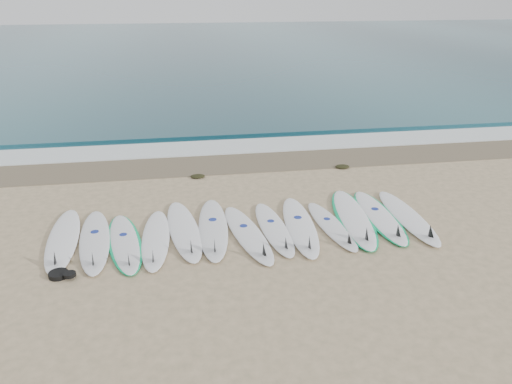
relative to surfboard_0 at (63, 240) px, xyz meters
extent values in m
plane|color=tan|center=(3.42, -0.08, -0.06)|extent=(120.00, 120.00, 0.00)
cube|color=#194957|center=(3.42, 32.42, -0.04)|extent=(120.00, 55.00, 0.03)
cube|color=brown|center=(3.42, 4.02, -0.05)|extent=(120.00, 1.80, 0.01)
cube|color=silver|center=(3.42, 5.42, -0.04)|extent=(120.00, 1.40, 0.04)
cube|color=#194957|center=(3.42, 6.92, -0.01)|extent=(120.00, 1.00, 0.10)
ellipsoid|color=white|center=(-0.01, 0.08, -0.01)|extent=(0.73, 2.74, 0.09)
cone|color=black|center=(0.06, -0.90, 0.15)|extent=(0.25, 0.30, 0.29)
ellipsoid|color=white|center=(0.59, -0.06, -0.01)|extent=(0.84, 2.71, 0.09)
cone|color=black|center=(0.69, -1.02, 0.14)|extent=(0.26, 0.31, 0.28)
cylinder|color=navy|center=(0.56, 0.20, 0.03)|extent=(0.17, 0.17, 0.01)
ellipsoid|color=white|center=(1.14, -0.23, -0.02)|extent=(0.90, 2.51, 0.08)
ellipsoid|color=#00B867|center=(1.14, -0.23, -0.02)|extent=(0.99, 2.54, 0.06)
cone|color=black|center=(1.29, -1.11, 0.13)|extent=(0.25, 0.29, 0.26)
cylinder|color=navy|center=(1.10, 0.01, 0.02)|extent=(0.16, 0.16, 0.01)
ellipsoid|color=white|center=(1.71, -0.17, -0.02)|extent=(0.57, 2.50, 0.08)
cone|color=black|center=(1.69, -1.08, 0.13)|extent=(0.22, 0.27, 0.27)
ellipsoid|color=white|center=(2.25, 0.12, -0.01)|extent=(0.85, 2.77, 0.09)
cone|color=black|center=(2.35, -0.88, 0.15)|extent=(0.26, 0.31, 0.29)
ellipsoid|color=silver|center=(2.82, 0.10, -0.01)|extent=(0.72, 2.79, 0.09)
cone|color=black|center=(2.76, -0.91, 0.15)|extent=(0.25, 0.31, 0.29)
cylinder|color=navy|center=(2.83, 0.36, 0.03)|extent=(0.17, 0.17, 0.01)
ellipsoid|color=white|center=(3.45, -0.26, -0.01)|extent=(0.95, 2.65, 0.08)
cone|color=black|center=(3.60, -1.19, 0.14)|extent=(0.26, 0.31, 0.28)
cylinder|color=navy|center=(3.41, -0.01, 0.03)|extent=(0.17, 0.17, 0.01)
ellipsoid|color=white|center=(3.99, -0.11, -0.02)|extent=(0.63, 2.47, 0.08)
cone|color=black|center=(4.04, -1.00, 0.13)|extent=(0.22, 0.27, 0.26)
cylinder|color=navy|center=(3.98, 0.13, 0.02)|extent=(0.15, 0.15, 0.01)
ellipsoid|color=white|center=(4.53, -0.08, -0.01)|extent=(0.78, 2.78, 0.09)
cone|color=black|center=(4.45, -1.08, 0.15)|extent=(0.25, 0.31, 0.29)
cylinder|color=navy|center=(4.55, 0.18, 0.03)|extent=(0.17, 0.17, 0.01)
ellipsoid|color=white|center=(5.14, -0.17, -0.02)|extent=(0.68, 2.32, 0.07)
cone|color=black|center=(5.22, -1.00, 0.11)|extent=(0.22, 0.26, 0.24)
cylinder|color=navy|center=(5.12, 0.05, 0.02)|extent=(0.14, 0.14, 0.01)
ellipsoid|color=white|center=(5.70, 0.09, -0.01)|extent=(0.94, 2.94, 0.09)
ellipsoid|color=#00B867|center=(5.70, 0.09, -0.02)|extent=(1.04, 2.97, 0.07)
cone|color=black|center=(5.57, -0.96, 0.16)|extent=(0.28, 0.33, 0.31)
ellipsoid|color=white|center=(6.25, 0.07, -0.01)|extent=(0.65, 2.68, 0.09)
ellipsoid|color=#00B867|center=(6.25, 0.07, -0.02)|extent=(0.74, 2.70, 0.06)
cone|color=black|center=(6.21, -0.90, 0.14)|extent=(0.24, 0.29, 0.28)
cylinder|color=navy|center=(6.26, 0.33, 0.03)|extent=(0.16, 0.16, 0.01)
ellipsoid|color=white|center=(6.81, -0.04, -0.01)|extent=(0.60, 2.72, 0.09)
cone|color=black|center=(6.80, -1.04, 0.15)|extent=(0.23, 0.29, 0.29)
ellipsoid|color=black|center=(2.68, 3.05, -0.02)|extent=(0.36, 0.28, 0.07)
ellipsoid|color=black|center=(6.49, 3.15, -0.02)|extent=(0.38, 0.30, 0.07)
cylinder|color=black|center=(0.15, -1.20, -0.02)|extent=(0.32, 0.32, 0.08)
cylinder|color=black|center=(0.35, -1.30, 0.02)|extent=(0.20, 0.20, 0.06)
camera|label=1|loc=(2.21, -8.71, 4.38)|focal=35.00mm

